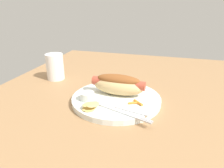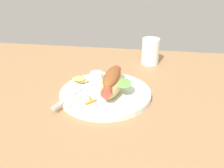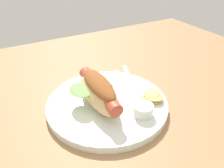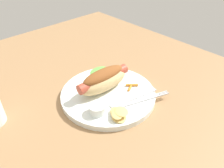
{
  "view_description": "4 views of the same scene",
  "coord_description": "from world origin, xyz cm",
  "px_view_note": "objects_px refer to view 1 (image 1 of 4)",
  "views": [
    {
      "loc": [
        -53.0,
        -12.75,
        28.47
      ],
      "look_at": [
        1.96,
        3.16,
        5.18
      ],
      "focal_mm": 33.24,
      "sensor_mm": 36.0,
      "label": 1
    },
    {
      "loc": [
        12.18,
        -58.79,
        35.18
      ],
      "look_at": [
        2.85,
        2.23,
        3.72
      ],
      "focal_mm": 38.67,
      "sensor_mm": 36.0,
      "label": 2
    },
    {
      "loc": [
        18.62,
        35.6,
        30.51
      ],
      "look_at": [
        -0.84,
        0.36,
        4.78
      ],
      "focal_mm": 34.84,
      "sensor_mm": 36.0,
      "label": 3
    },
    {
      "loc": [
        -34.69,
        33.7,
        39.72
      ],
      "look_at": [
        0.76,
        0.3,
        3.96
      ],
      "focal_mm": 35.04,
      "sensor_mm": 36.0,
      "label": 4
    }
  ],
  "objects_px": {
    "knife": "(122,108)",
    "drinking_cup": "(55,67)",
    "sauce_ramekin": "(87,96)",
    "fork": "(122,112)",
    "carrot_garnish": "(136,103)",
    "hot_dog": "(118,84)",
    "plate": "(116,99)",
    "chips_pile": "(91,105)"
  },
  "relations": [
    {
      "from": "plate",
      "to": "carrot_garnish",
      "type": "bearing_deg",
      "value": -113.25
    },
    {
      "from": "plate",
      "to": "drinking_cup",
      "type": "xyz_separation_m",
      "value": [
        0.12,
        0.28,
        0.04
      ]
    },
    {
      "from": "sauce_ramekin",
      "to": "knife",
      "type": "relative_size",
      "value": 0.28
    },
    {
      "from": "plate",
      "to": "hot_dog",
      "type": "xyz_separation_m",
      "value": [
        0.02,
        -0.0,
        0.04
      ]
    },
    {
      "from": "hot_dog",
      "to": "drinking_cup",
      "type": "relative_size",
      "value": 1.67
    },
    {
      "from": "chips_pile",
      "to": "carrot_garnish",
      "type": "distance_m",
      "value": 0.13
    },
    {
      "from": "fork",
      "to": "knife",
      "type": "xyz_separation_m",
      "value": [
        0.02,
        0.01,
        -0.0
      ]
    },
    {
      "from": "fork",
      "to": "knife",
      "type": "height_order",
      "value": "same"
    },
    {
      "from": "hot_dog",
      "to": "knife",
      "type": "height_order",
      "value": "hot_dog"
    },
    {
      "from": "sauce_ramekin",
      "to": "carrot_garnish",
      "type": "relative_size",
      "value": 0.97
    },
    {
      "from": "sauce_ramekin",
      "to": "chips_pile",
      "type": "xyz_separation_m",
      "value": [
        -0.05,
        -0.03,
        -0.0
      ]
    },
    {
      "from": "fork",
      "to": "carrot_garnish",
      "type": "bearing_deg",
      "value": 86.74
    },
    {
      "from": "chips_pile",
      "to": "carrot_garnish",
      "type": "bearing_deg",
      "value": -61.56
    },
    {
      "from": "knife",
      "to": "drinking_cup",
      "type": "height_order",
      "value": "drinking_cup"
    },
    {
      "from": "fork",
      "to": "plate",
      "type": "bearing_deg",
      "value": 134.27
    },
    {
      "from": "carrot_garnish",
      "to": "drinking_cup",
      "type": "relative_size",
      "value": 0.43
    },
    {
      "from": "plate",
      "to": "hot_dog",
      "type": "height_order",
      "value": "hot_dog"
    },
    {
      "from": "fork",
      "to": "carrot_garnish",
      "type": "height_order",
      "value": "carrot_garnish"
    },
    {
      "from": "plate",
      "to": "knife",
      "type": "distance_m",
      "value": 0.08
    },
    {
      "from": "hot_dog",
      "to": "drinking_cup",
      "type": "height_order",
      "value": "drinking_cup"
    },
    {
      "from": "sauce_ramekin",
      "to": "chips_pile",
      "type": "height_order",
      "value": "sauce_ramekin"
    },
    {
      "from": "plate",
      "to": "sauce_ramekin",
      "type": "height_order",
      "value": "sauce_ramekin"
    },
    {
      "from": "hot_dog",
      "to": "fork",
      "type": "height_order",
      "value": "hot_dog"
    },
    {
      "from": "hot_dog",
      "to": "knife",
      "type": "xyz_separation_m",
      "value": [
        -0.09,
        -0.03,
        -0.03
      ]
    },
    {
      "from": "plate",
      "to": "fork",
      "type": "bearing_deg",
      "value": -155.63
    },
    {
      "from": "fork",
      "to": "carrot_garnish",
      "type": "relative_size",
      "value": 3.7
    },
    {
      "from": "plate",
      "to": "chips_pile",
      "type": "bearing_deg",
      "value": 152.39
    },
    {
      "from": "plate",
      "to": "drinking_cup",
      "type": "bearing_deg",
      "value": 65.75
    },
    {
      "from": "fork",
      "to": "sauce_ramekin",
      "type": "bearing_deg",
      "value": 178.25
    },
    {
      "from": "hot_dog",
      "to": "knife",
      "type": "distance_m",
      "value": 0.1
    },
    {
      "from": "sauce_ramekin",
      "to": "fork",
      "type": "xyz_separation_m",
      "value": [
        -0.05,
        -0.11,
        -0.01
      ]
    },
    {
      "from": "knife",
      "to": "carrot_garnish",
      "type": "distance_m",
      "value": 0.05
    },
    {
      "from": "drinking_cup",
      "to": "knife",
      "type": "bearing_deg",
      "value": -121.62
    },
    {
      "from": "carrot_garnish",
      "to": "hot_dog",
      "type": "bearing_deg",
      "value": 53.4
    },
    {
      "from": "sauce_ramekin",
      "to": "carrot_garnish",
      "type": "distance_m",
      "value": 0.14
    },
    {
      "from": "drinking_cup",
      "to": "fork",
      "type": "bearing_deg",
      "value": -123.9
    },
    {
      "from": "drinking_cup",
      "to": "carrot_garnish",
      "type": "bearing_deg",
      "value": -114.06
    },
    {
      "from": "hot_dog",
      "to": "fork",
      "type": "distance_m",
      "value": 0.12
    },
    {
      "from": "sauce_ramekin",
      "to": "drinking_cup",
      "type": "relative_size",
      "value": 0.42
    },
    {
      "from": "hot_dog",
      "to": "carrot_garnish",
      "type": "distance_m",
      "value": 0.09
    },
    {
      "from": "fork",
      "to": "drinking_cup",
      "type": "relative_size",
      "value": 1.59
    },
    {
      "from": "sauce_ramekin",
      "to": "knife",
      "type": "bearing_deg",
      "value": -102.57
    }
  ]
}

